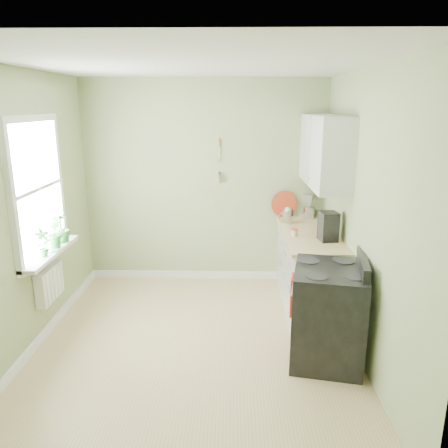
{
  "coord_description": "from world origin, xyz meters",
  "views": [
    {
      "loc": [
        0.37,
        -3.95,
        2.36
      ],
      "look_at": [
        0.28,
        0.55,
        1.13
      ],
      "focal_mm": 35.0,
      "sensor_mm": 36.0,
      "label": 1
    }
  ],
  "objects_px": {
    "stove": "(328,314)",
    "stand_mixer": "(308,206)",
    "coffee_maker": "(328,227)",
    "kettle": "(287,215)"
  },
  "relations": [
    {
      "from": "stove",
      "to": "stand_mixer",
      "type": "bearing_deg",
      "value": 86.84
    },
    {
      "from": "stand_mixer",
      "to": "coffee_maker",
      "type": "xyz_separation_m",
      "value": [
        0.04,
        -1.05,
        -0.0
      ]
    },
    {
      "from": "kettle",
      "to": "coffee_maker",
      "type": "bearing_deg",
      "value": -63.98
    },
    {
      "from": "stand_mixer",
      "to": "kettle",
      "type": "height_order",
      "value": "stand_mixer"
    },
    {
      "from": "stand_mixer",
      "to": "coffee_maker",
      "type": "height_order",
      "value": "stand_mixer"
    },
    {
      "from": "stove",
      "to": "coffee_maker",
      "type": "relative_size",
      "value": 3.24
    },
    {
      "from": "kettle",
      "to": "stand_mixer",
      "type": "bearing_deg",
      "value": 44.97
    },
    {
      "from": "kettle",
      "to": "coffee_maker",
      "type": "distance_m",
      "value": 0.82
    },
    {
      "from": "stove",
      "to": "coffee_maker",
      "type": "height_order",
      "value": "coffee_maker"
    },
    {
      "from": "kettle",
      "to": "stove",
      "type": "bearing_deg",
      "value": -82.58
    }
  ]
}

